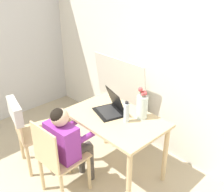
{
  "coord_description": "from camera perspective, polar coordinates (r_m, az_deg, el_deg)",
  "views": [
    {
      "loc": [
        1.42,
        -0.13,
        2.1
      ],
      "look_at": [
        -0.33,
        1.55,
        0.89
      ],
      "focal_mm": 42.0,
      "sensor_mm": 36.0,
      "label": 1
    }
  ],
  "objects": [
    {
      "name": "chair_occupied",
      "position": [
        2.64,
        -11.64,
        -13.14
      ],
      "size": [
        0.42,
        0.42,
        0.84
      ],
      "rotation": [
        0.0,
        0.0,
        3.2
      ],
      "color": "#D6B784",
      "rests_on": "ground_plane"
    },
    {
      "name": "flower_vase",
      "position": [
        2.64,
        6.57,
        -2.12
      ],
      "size": [
        0.11,
        0.11,
        0.34
      ],
      "color": "silver",
      "rests_on": "dining_table"
    },
    {
      "name": "chair_spare",
      "position": [
        2.99,
        -18.52,
        -5.71
      ],
      "size": [
        0.48,
        0.51,
        0.85
      ],
      "rotation": [
        0.0,
        0.0,
        2.91
      ],
      "color": "#D6B784",
      "rests_on": "ground_plane"
    },
    {
      "name": "dining_table",
      "position": [
        2.75,
        0.74,
        -6.47
      ],
      "size": [
        1.02,
        0.65,
        0.71
      ],
      "color": "#D6B784",
      "rests_on": "ground_plane"
    },
    {
      "name": "wall_back",
      "position": [
        2.88,
        14.6,
        8.46
      ],
      "size": [
        6.4,
        0.05,
        2.5
      ],
      "color": "white",
      "rests_on": "ground_plane"
    },
    {
      "name": "laptop",
      "position": [
        2.76,
        -0.11,
        -2.47
      ],
      "size": [
        0.38,
        0.34,
        0.25
      ],
      "rotation": [
        0.0,
        0.0,
        -0.31
      ],
      "color": "black",
      "rests_on": "dining_table"
    },
    {
      "name": "person_seated",
      "position": [
        2.59,
        -9.85,
        -9.22
      ],
      "size": [
        0.36,
        0.44,
        0.97
      ],
      "rotation": [
        0.0,
        0.0,
        3.2
      ],
      "color": "purple",
      "rests_on": "ground_plane"
    },
    {
      "name": "water_bottle",
      "position": [
        2.57,
        3.16,
        -3.56
      ],
      "size": [
        0.06,
        0.06,
        0.22
      ],
      "color": "silver",
      "rests_on": "dining_table"
    },
    {
      "name": "cardboard_panel",
      "position": [
        3.46,
        2.05,
        -0.29
      ],
      "size": [
        0.85,
        0.17,
        1.09
      ],
      "color": "silver",
      "rests_on": "ground_plane"
    }
  ]
}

